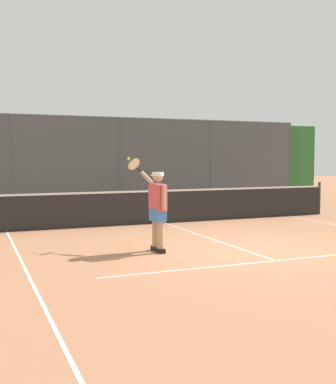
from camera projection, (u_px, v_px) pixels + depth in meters
The scene contains 6 objects.
ground_plane at pixel (247, 251), 9.77m from camera, with size 60.00×60.00×0.00m, color #B27551.
court_line_markings at pixel (287, 265), 8.54m from camera, with size 8.72×10.00×0.01m.
fence_backdrop at pixel (114, 164), 18.55m from camera, with size 18.39×1.37×3.39m.
tennis_net at pixel (164, 206), 13.88m from camera, with size 11.20×0.09×1.07m.
tennis_player at pixel (157, 205), 9.66m from camera, with size 0.52×1.35×1.90m.
tennis_ball_near_baseline at pixel (162, 228), 12.75m from camera, with size 0.07×0.07×0.07m, color #C1D138.
Camera 1 is at (5.16, 8.32, 1.92)m, focal length 45.03 mm.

